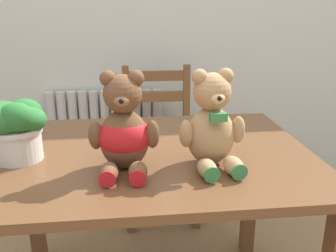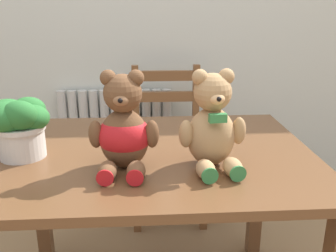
{
  "view_description": "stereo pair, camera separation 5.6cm",
  "coord_description": "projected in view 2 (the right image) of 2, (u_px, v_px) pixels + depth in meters",
  "views": [
    {
      "loc": [
        -0.08,
        -0.8,
        1.21
      ],
      "look_at": [
        0.05,
        0.29,
        0.85
      ],
      "focal_mm": 40.0,
      "sensor_mm": 36.0,
      "label": 1
    },
    {
      "loc": [
        -0.02,
        -0.8,
        1.21
      ],
      "look_at": [
        0.05,
        0.29,
        0.85
      ],
      "focal_mm": 40.0,
      "sensor_mm": 36.0,
      "label": 2
    }
  ],
  "objects": [
    {
      "name": "radiator",
      "position": [
        117.0,
        144.0,
        2.54
      ],
      "size": [
        0.75,
        0.1,
        0.68
      ],
      "color": "beige",
      "rests_on": "ground_plane"
    },
    {
      "name": "dining_table",
      "position": [
        152.0,
        179.0,
        1.35
      ],
      "size": [
        1.13,
        0.84,
        0.72
      ],
      "color": "brown",
      "rests_on": "ground_plane"
    },
    {
      "name": "wooden_chair_behind",
      "position": [
        168.0,
        141.0,
        2.22
      ],
      "size": [
        0.41,
        0.45,
        0.86
      ],
      "rotation": [
        0.0,
        0.0,
        3.14
      ],
      "color": "brown",
      "rests_on": "ground_plane"
    },
    {
      "name": "teddy_bear_left",
      "position": [
        124.0,
        130.0,
        1.15
      ],
      "size": [
        0.22,
        0.22,
        0.31
      ],
      "rotation": [
        0.0,
        0.0,
        3.08
      ],
      "color": "brown",
      "rests_on": "dining_table"
    },
    {
      "name": "teddy_bear_right",
      "position": [
        212.0,
        126.0,
        1.16
      ],
      "size": [
        0.22,
        0.22,
        0.31
      ],
      "rotation": [
        0.0,
        0.0,
        3.25
      ],
      "color": "tan",
      "rests_on": "dining_table"
    },
    {
      "name": "potted_plant",
      "position": [
        19.0,
        123.0,
        1.22
      ],
      "size": [
        0.2,
        0.18,
        0.21
      ],
      "color": "beige",
      "rests_on": "dining_table"
    }
  ]
}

